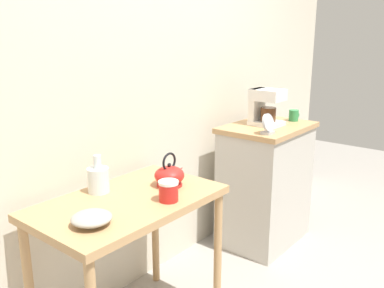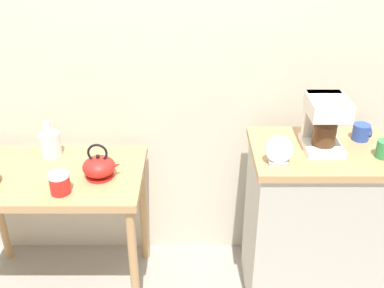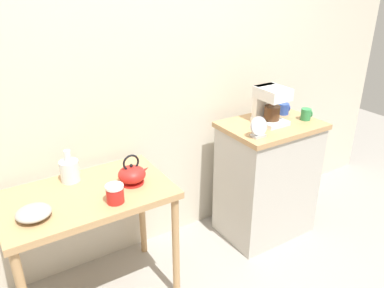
{
  "view_description": "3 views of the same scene",
  "coord_description": "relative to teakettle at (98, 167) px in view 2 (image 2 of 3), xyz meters",
  "views": [
    {
      "loc": [
        -1.86,
        -1.36,
        1.54
      ],
      "look_at": [
        -0.13,
        0.05,
        0.95
      ],
      "focal_mm": 38.59,
      "sensor_mm": 36.0,
      "label": 1
    },
    {
      "loc": [
        0.12,
        -1.86,
        1.97
      ],
      "look_at": [
        0.12,
        0.02,
        0.96
      ],
      "focal_mm": 42.59,
      "sensor_mm": 36.0,
      "label": 2
    },
    {
      "loc": [
        -1.05,
        -1.77,
        1.88
      ],
      "look_at": [
        0.03,
        -0.03,
        0.95
      ],
      "focal_mm": 35.45,
      "sensor_mm": 36.0,
      "label": 3
    }
  ],
  "objects": [
    {
      "name": "back_wall",
      "position": [
        0.43,
        0.43,
        0.58
      ],
      "size": [
        4.4,
        0.1,
        2.8
      ],
      "primitive_type": "cube",
      "color": "beige",
      "rests_on": "ground_plane"
    },
    {
      "name": "wooden_table",
      "position": [
        -0.26,
        0.04,
        -0.16
      ],
      "size": [
        0.93,
        0.56,
        0.77
      ],
      "color": "tan",
      "rests_on": "ground_plane"
    },
    {
      "name": "kitchen_counter",
      "position": [
        1.09,
        0.02,
        -0.37
      ],
      "size": [
        0.69,
        0.49,
        0.91
      ],
      "color": "#BCB7AD",
      "rests_on": "ground_plane"
    },
    {
      "name": "teakettle",
      "position": [
        0.0,
        0.0,
        0.0
      ],
      "size": [
        0.19,
        0.16,
        0.18
      ],
      "color": "red",
      "rests_on": "wooden_table"
    },
    {
      "name": "glass_carafe_vase",
      "position": [
        -0.3,
        0.22,
        0.01
      ],
      "size": [
        0.11,
        0.11,
        0.2
      ],
      "color": "silver",
      "rests_on": "wooden_table"
    },
    {
      "name": "canister_enamel",
      "position": [
        -0.16,
        -0.14,
        -0.01
      ],
      "size": [
        0.1,
        0.1,
        0.1
      ],
      "color": "red",
      "rests_on": "wooden_table"
    },
    {
      "name": "coffee_maker",
      "position": [
        1.07,
        0.05,
        0.23
      ],
      "size": [
        0.18,
        0.22,
        0.26
      ],
      "color": "white",
      "rests_on": "kitchen_counter"
    },
    {
      "name": "mug_tall_green",
      "position": [
        1.34,
        -0.05,
        0.13
      ],
      "size": [
        0.08,
        0.07,
        0.08
      ],
      "color": "#338C4C",
      "rests_on": "kitchen_counter"
    },
    {
      "name": "mug_blue",
      "position": [
        1.29,
        0.12,
        0.13
      ],
      "size": [
        0.09,
        0.08,
        0.08
      ],
      "color": "#2D4CAD",
      "rests_on": "kitchen_counter"
    },
    {
      "name": "table_clock",
      "position": [
        0.84,
        -0.11,
        0.14
      ],
      "size": [
        0.13,
        0.06,
        0.14
      ],
      "color": "#B2B5BA",
      "rests_on": "kitchen_counter"
    }
  ]
}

